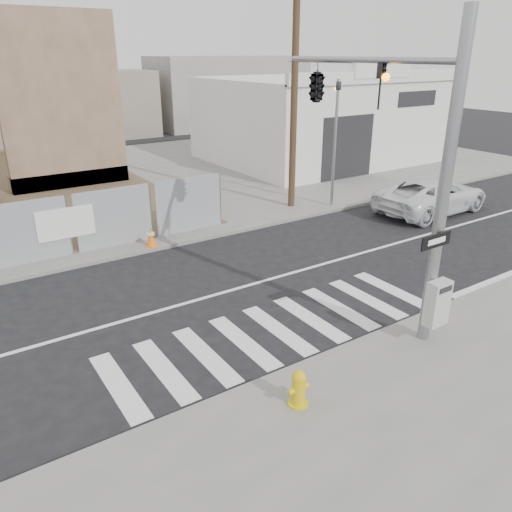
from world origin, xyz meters
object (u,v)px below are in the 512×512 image
fire_hydrant (298,388)px  suv (432,195)px  traffic_cone_d (151,237)px  signal_pole (354,119)px  auto_shop (316,119)px

fire_hydrant → suv: size_ratio=0.14×
suv → traffic_cone_d: bearing=75.7°
signal_pole → traffic_cone_d: bearing=115.1°
traffic_cone_d → suv: bearing=-12.0°
signal_pole → suv: bearing=24.2°
fire_hydrant → traffic_cone_d: size_ratio=1.08×
fire_hydrant → auto_shop: bearing=52.8°
auto_shop → suv: size_ratio=2.24×
signal_pole → suv: 10.23m
traffic_cone_d → signal_pole: bearing=-64.9°
auto_shop → suv: 11.68m
signal_pole → auto_shop: (11.50, 15.01, -2.25)m
auto_shop → suv: (-2.93, -11.16, -1.79)m
auto_shop → traffic_cone_d: auto_shop is taller
signal_pole → auto_shop: signal_pole is taller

